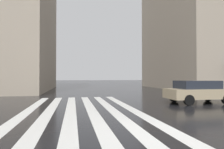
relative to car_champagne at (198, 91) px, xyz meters
name	(u,v)px	position (x,y,z in m)	size (l,w,h in m)	color
ground_plane	(171,132)	(-5.50, 4.85, -0.76)	(220.00, 220.00, 0.00)	black
zebra_crossing	(81,111)	(-1.50, 7.30, -0.75)	(13.00, 5.50, 0.01)	silver
car_champagne	(198,91)	(0.00, 0.00, 0.00)	(1.85, 4.10, 1.41)	tan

